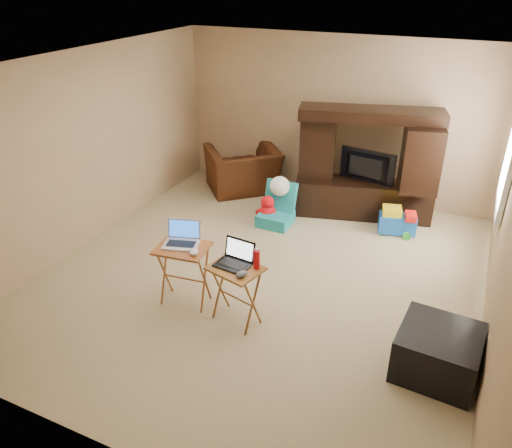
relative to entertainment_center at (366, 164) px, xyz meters
The scene contains 21 objects.
floor 2.38m from the entertainment_center, 107.56° to the right, with size 5.50×5.50×0.00m, color beige.
ceiling 2.80m from the entertainment_center, 107.56° to the right, with size 5.50×5.50×0.00m, color silver.
wall_back 1.01m from the entertainment_center, 137.70° to the left, with size 5.00×5.00×0.00m, color tan.
wall_front 4.95m from the entertainment_center, 97.87° to the right, with size 5.00×5.00×0.00m, color tan.
wall_left 3.85m from the entertainment_center, 146.08° to the right, with size 5.50×5.50×0.00m, color tan.
wall_right 2.84m from the entertainment_center, 49.49° to the right, with size 5.50×5.50×0.00m, color tan.
window_frame 1.97m from the entertainment_center, 18.16° to the right, with size 0.06×1.14×1.34m, color white.
entertainment_center is the anchor object (origin of this frame).
television 0.06m from the entertainment_center, 90.00° to the right, with size 0.83×0.11×0.48m, color black.
recliner 2.09m from the entertainment_center, behind, with size 1.12×0.98×0.73m, color #47240F.
child_rocker 1.44m from the entertainment_center, 141.70° to the right, with size 0.46×0.53×0.62m, color teal, non-canonical shape.
plush_toy 1.56m from the entertainment_center, 146.57° to the right, with size 0.37×0.31×0.41m, color red, non-canonical shape.
push_toy 0.93m from the entertainment_center, 30.92° to the right, with size 0.52×0.37×0.39m, color blue, non-canonical shape.
ottoman 3.33m from the entertainment_center, 63.94° to the right, with size 0.71×0.71×0.45m, color black.
tray_table_left 3.27m from the entertainment_center, 112.56° to the right, with size 0.54×0.44×0.71m, color #AB5329.
tray_table_right 3.14m from the entertainment_center, 100.67° to the right, with size 0.51×0.41×0.66m, color #915E23.
laptop_left 3.22m from the entertainment_center, 113.26° to the right, with size 0.37×0.30×0.24m, color silver.
laptop_right 3.09m from the entertainment_center, 101.47° to the right, with size 0.35×0.29×0.24m, color black.
mouse_left 3.24m from the entertainment_center, 108.98° to the right, with size 0.09×0.14×0.06m, color silver.
mouse_right 3.20m from the entertainment_center, 97.99° to the right, with size 0.09×0.13×0.06m, color #424348.
water_bottle 2.99m from the entertainment_center, 97.19° to the right, with size 0.07×0.07×0.20m, color red.
Camera 1 is at (2.07, -4.69, 3.39)m, focal length 35.00 mm.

